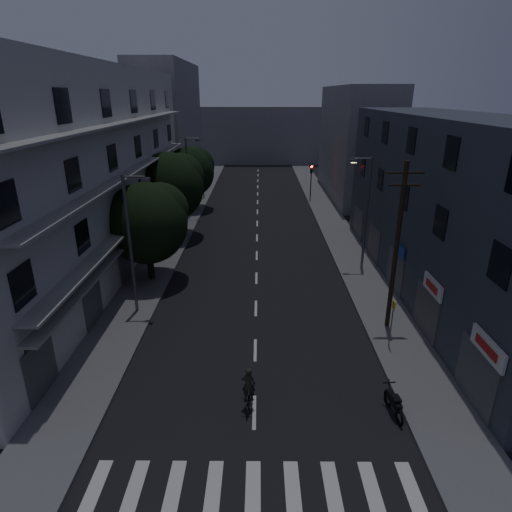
{
  "coord_description": "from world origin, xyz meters",
  "views": [
    {
      "loc": [
        0.17,
        -12.0,
        12.14
      ],
      "look_at": [
        0.0,
        12.0,
        3.0
      ],
      "focal_mm": 30.0,
      "sensor_mm": 36.0,
      "label": 1
    }
  ],
  "objects_px": {
    "utility_pole": "(397,245)",
    "cyclist": "(249,395)",
    "motorcycle": "(394,404)",
    "bus_stop_sign": "(393,315)"
  },
  "relations": [
    {
      "from": "utility_pole",
      "to": "motorcycle",
      "type": "height_order",
      "value": "utility_pole"
    },
    {
      "from": "utility_pole",
      "to": "bus_stop_sign",
      "type": "bearing_deg",
      "value": -103.02
    },
    {
      "from": "bus_stop_sign",
      "to": "utility_pole",
      "type": "bearing_deg",
      "value": 76.98
    },
    {
      "from": "motorcycle",
      "to": "cyclist",
      "type": "height_order",
      "value": "cyclist"
    },
    {
      "from": "cyclist",
      "to": "utility_pole",
      "type": "bearing_deg",
      "value": 44.41
    },
    {
      "from": "motorcycle",
      "to": "utility_pole",
      "type": "bearing_deg",
      "value": 70.48
    },
    {
      "from": "utility_pole",
      "to": "motorcycle",
      "type": "xyz_separation_m",
      "value": [
        -1.64,
        -6.79,
        -4.4
      ]
    },
    {
      "from": "utility_pole",
      "to": "cyclist",
      "type": "bearing_deg",
      "value": -138.97
    },
    {
      "from": "utility_pole",
      "to": "cyclist",
      "type": "relative_size",
      "value": 4.64
    },
    {
      "from": "motorcycle",
      "to": "cyclist",
      "type": "xyz_separation_m",
      "value": [
        -5.85,
        0.27,
        0.19
      ]
    }
  ]
}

